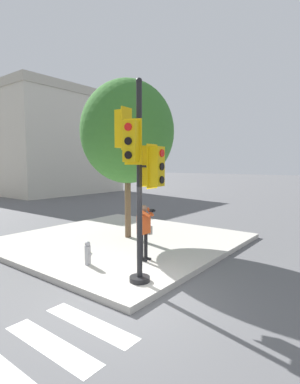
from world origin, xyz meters
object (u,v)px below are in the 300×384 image
(traffic_signal_pole, at_px, (139,166))
(street_tree, at_px, (127,132))
(person_photographer, at_px, (144,227))
(fire_hydrant, at_px, (88,253))

(traffic_signal_pole, xyz_separation_m, street_tree, (3.16, 3.21, 1.25))
(person_photographer, bearing_deg, street_tree, 51.61)
(person_photographer, distance_m, fire_hydrant, 1.79)
(fire_hydrant, bearing_deg, street_tree, 21.89)
(traffic_signal_pole, xyz_separation_m, person_photographer, (1.38, 0.95, -1.83))
(traffic_signal_pole, relative_size, person_photographer, 2.93)
(person_photographer, height_order, fire_hydrant, person_photographer)
(fire_hydrant, bearing_deg, person_photographer, -36.86)
(fire_hydrant, bearing_deg, traffic_signal_pole, -91.23)
(person_photographer, relative_size, street_tree, 0.27)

